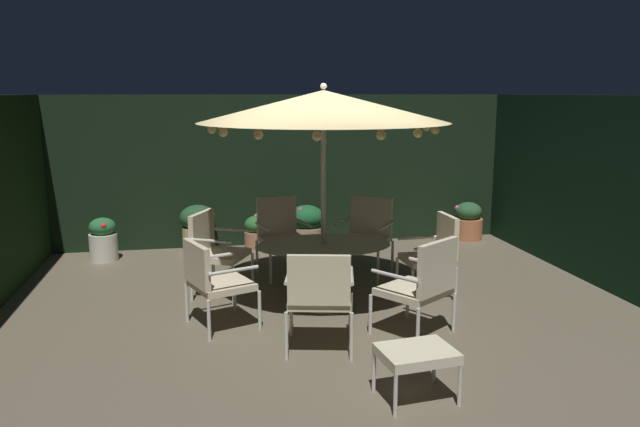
{
  "coord_description": "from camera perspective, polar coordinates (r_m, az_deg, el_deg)",
  "views": [
    {
      "loc": [
        -1.24,
        -6.54,
        2.39
      ],
      "look_at": [
        0.05,
        0.36,
        1.02
      ],
      "focal_mm": 34.93,
      "sensor_mm": 36.0,
      "label": 1
    }
  ],
  "objects": [
    {
      "name": "patio_chair_south",
      "position": [
        5.77,
        -0.05,
        -7.27
      ],
      "size": [
        0.73,
        0.71,
        0.98
      ],
      "color": "beige",
      "rests_on": "ground_plane"
    },
    {
      "name": "potted_plant_left_near",
      "position": [
        9.53,
        -1.24,
        -1.2
      ],
      "size": [
        0.54,
        0.54,
        0.7
      ],
      "color": "tan",
      "rests_on": "ground_plane"
    },
    {
      "name": "hedge_backdrop_rear",
      "position": [
        9.99,
        -3.42,
        4.04
      ],
      "size": [
        7.7,
        0.3,
        2.36
      ],
      "primitive_type": "cube",
      "color": "black",
      "rests_on": "ground_plane"
    },
    {
      "name": "patio_dining_table",
      "position": [
        7.06,
        0.31,
        -4.15
      ],
      "size": [
        1.54,
        1.1,
        0.72
      ],
      "color": "silver",
      "rests_on": "ground_plane"
    },
    {
      "name": "potted_plant_back_center",
      "position": [
        10.58,
        13.4,
        -0.68
      ],
      "size": [
        0.48,
        0.48,
        0.62
      ],
      "color": "#B26841",
      "rests_on": "ground_plane"
    },
    {
      "name": "ground_plane",
      "position": [
        7.08,
        0.11,
        -8.81
      ],
      "size": [
        7.7,
        6.9,
        0.02
      ],
      "primitive_type": "cube",
      "color": "brown"
    },
    {
      "name": "potted_plant_front_corner",
      "position": [
        9.72,
        -11.12,
        -1.17
      ],
      "size": [
        0.54,
        0.54,
        0.71
      ],
      "color": "tan",
      "rests_on": "ground_plane"
    },
    {
      "name": "patio_chair_north",
      "position": [
        8.26,
        4.31,
        -1.58
      ],
      "size": [
        0.86,
        0.85,
        1.03
      ],
      "color": "silver",
      "rests_on": "ground_plane"
    },
    {
      "name": "patio_chair_east",
      "position": [
        7.5,
        -9.67,
        -3.0
      ],
      "size": [
        0.77,
        0.81,
        1.0
      ],
      "color": "beige",
      "rests_on": "ground_plane"
    },
    {
      "name": "patio_chair_southeast",
      "position": [
        6.47,
        -9.8,
        -5.82
      ],
      "size": [
        0.77,
        0.81,
        0.91
      ],
      "color": "silver",
      "rests_on": "ground_plane"
    },
    {
      "name": "patio_chair_west",
      "position": [
        7.46,
        10.46,
        -3.36
      ],
      "size": [
        0.59,
        0.58,
        0.98
      ],
      "color": "beige",
      "rests_on": "ground_plane"
    },
    {
      "name": "patio_umbrella",
      "position": [
        6.82,
        0.33,
        9.76
      ],
      "size": [
        2.75,
        2.75,
        2.49
      ],
      "color": "beige",
      "rests_on": "ground_plane"
    },
    {
      "name": "potted_plant_left_far",
      "position": [
        9.74,
        -5.76,
        -1.68
      ],
      "size": [
        0.4,
        0.4,
        0.52
      ],
      "color": "#A36E4F",
      "rests_on": "ground_plane"
    },
    {
      "name": "patio_chair_southwest",
      "position": [
        6.24,
        9.38,
        -6.22
      ],
      "size": [
        0.88,
        0.87,
        1.0
      ],
      "color": "silver",
      "rests_on": "ground_plane"
    },
    {
      "name": "ottoman_footrest",
      "position": [
        5.05,
        8.85,
        -12.71
      ],
      "size": [
        0.63,
        0.52,
        0.42
      ],
      "color": "silver",
      "rests_on": "ground_plane"
    },
    {
      "name": "hedge_backdrop_right",
      "position": [
        8.29,
        26.14,
        1.49
      ],
      "size": [
        0.3,
        6.9,
        2.36
      ],
      "primitive_type": "cube",
      "color": "black",
      "rests_on": "ground_plane"
    },
    {
      "name": "potted_plant_back_left",
      "position": [
        9.5,
        -19.24,
        -2.23
      ],
      "size": [
        0.4,
        0.4,
        0.63
      ],
      "color": "beige",
      "rests_on": "ground_plane"
    },
    {
      "name": "potted_plant_back_right",
      "position": [
        10.02,
        4.89,
        -1.39
      ],
      "size": [
        0.34,
        0.34,
        0.49
      ],
      "color": "#857456",
      "rests_on": "ground_plane"
    },
    {
      "name": "patio_chair_northeast",
      "position": [
        8.26,
        -3.6,
        -1.56
      ],
      "size": [
        0.72,
        0.69,
        1.03
      ],
      "color": "beige",
      "rests_on": "ground_plane"
    }
  ]
}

